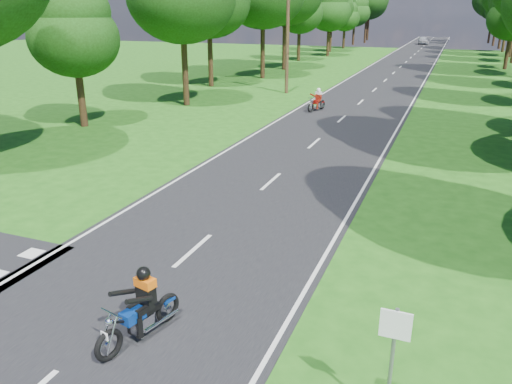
% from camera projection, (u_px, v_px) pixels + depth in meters
% --- Properties ---
extents(ground, '(160.00, 160.00, 0.00)m').
position_uv_depth(ground, '(151.00, 288.00, 11.34)').
color(ground, '#1D5413').
rests_on(ground, ground).
extents(main_road, '(7.00, 140.00, 0.02)m').
position_uv_depth(main_road, '(400.00, 67.00, 55.01)').
color(main_road, black).
rests_on(main_road, ground).
extents(road_markings, '(7.40, 140.00, 0.01)m').
position_uv_depth(road_markings, '(397.00, 69.00, 53.41)').
color(road_markings, silver).
rests_on(road_markings, main_road).
extents(telegraph_pole, '(1.20, 0.26, 8.00)m').
position_uv_depth(telegraph_pole, '(287.00, 37.00, 36.46)').
color(telegraph_pole, '#382616').
rests_on(telegraph_pole, ground).
extents(road_sign, '(0.45, 0.07, 2.00)m').
position_uv_depth(road_sign, '(393.00, 348.00, 7.22)').
color(road_sign, slate).
rests_on(road_sign, ground).
extents(rider_near_blue, '(0.99, 1.85, 1.46)m').
position_uv_depth(rider_near_blue, '(138.00, 306.00, 9.31)').
color(rider_near_blue, navy).
rests_on(rider_near_blue, main_road).
extents(rider_far_red, '(1.00, 1.76, 1.39)m').
position_uv_depth(rider_far_red, '(317.00, 99.00, 30.91)').
color(rider_far_red, '#9B0E0B').
rests_on(rider_far_red, main_road).
extents(distant_car, '(2.10, 4.47, 1.48)m').
position_uv_depth(distant_car, '(423.00, 40.00, 90.76)').
color(distant_car, '#B8BAC0').
rests_on(distant_car, main_road).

